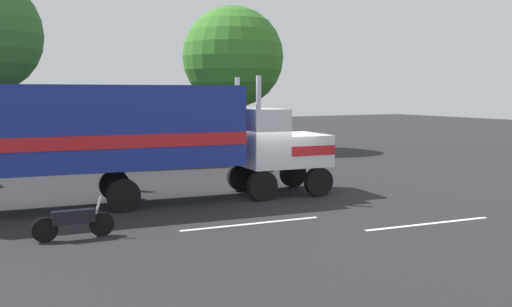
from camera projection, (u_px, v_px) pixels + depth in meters
name	position (u px, v px, depth m)	size (l,w,h in m)	color
ground_plane	(276.00, 196.00, 20.57)	(120.00, 120.00, 0.00)	#232326
lane_stripe_near	(252.00, 224.00, 16.18)	(4.40, 0.16, 0.01)	silver
lane_stripe_mid	(429.00, 224.00, 16.19)	(4.40, 0.16, 0.01)	silver
semi_truck	(120.00, 133.00, 18.64)	(14.34, 3.91, 4.50)	silver
person_bystander	(121.00, 168.00, 21.63)	(0.36, 0.47, 1.63)	#2D3347
parked_bus	(128.00, 127.00, 29.34)	(11.27, 4.38, 3.40)	#1E5999
motorcycle	(74.00, 221.00, 14.47)	(2.11, 0.28, 1.12)	black
tree_left	(233.00, 57.00, 36.87)	(6.84, 6.84, 9.73)	brown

